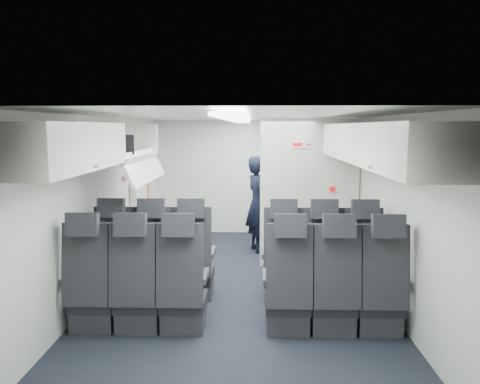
# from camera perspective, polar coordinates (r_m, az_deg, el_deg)

# --- Properties ---
(cabin_shell) EXTENTS (3.41, 6.01, 2.16)m
(cabin_shell) POSITION_cam_1_polar(r_m,az_deg,el_deg) (5.93, -0.11, -0.78)
(cabin_shell) COLOR black
(cabin_shell) RESTS_ON ground
(seat_row_front) EXTENTS (3.33, 0.56, 1.24)m
(seat_row_front) POSITION_cam_1_polar(r_m,az_deg,el_deg) (5.57, -0.27, -8.97)
(seat_row_front) COLOR black
(seat_row_front) RESTS_ON cabin_shell
(seat_row_mid) EXTENTS (3.33, 0.56, 1.24)m
(seat_row_mid) POSITION_cam_1_polar(r_m,az_deg,el_deg) (4.71, -0.62, -12.16)
(seat_row_mid) COLOR black
(seat_row_mid) RESTS_ON cabin_shell
(overhead_bin_left_rear) EXTENTS (0.53, 1.80, 0.40)m
(overhead_bin_left_rear) POSITION_cam_1_polar(r_m,az_deg,el_deg) (4.17, -20.66, 5.19)
(overhead_bin_left_rear) COLOR white
(overhead_bin_left_rear) RESTS_ON cabin_shell
(overhead_bin_left_front_open) EXTENTS (0.64, 1.70, 0.72)m
(overhead_bin_left_front_open) POSITION_cam_1_polar(r_m,az_deg,el_deg) (5.84, -14.52, 4.88)
(overhead_bin_left_front_open) COLOR #9E9E93
(overhead_bin_left_front_open) RESTS_ON cabin_shell
(overhead_bin_right_rear) EXTENTS (0.53, 1.80, 0.40)m
(overhead_bin_right_rear) POSITION_cam_1_polar(r_m,az_deg,el_deg) (4.05, 19.30, 5.19)
(overhead_bin_right_rear) COLOR white
(overhead_bin_right_rear) RESTS_ON cabin_shell
(overhead_bin_right_front) EXTENTS (0.53, 1.70, 0.40)m
(overhead_bin_right_front) POSITION_cam_1_polar(r_m,az_deg,el_deg) (5.74, 14.00, 6.08)
(overhead_bin_right_front) COLOR white
(overhead_bin_right_front) RESTS_ON cabin_shell
(bulkhead_partition) EXTENTS (1.40, 0.15, 2.13)m
(bulkhead_partition) POSITION_cam_1_polar(r_m,az_deg,el_deg) (6.77, 8.41, -0.19)
(bulkhead_partition) COLOR silver
(bulkhead_partition) RESTS_ON cabin_shell
(galley_unit) EXTENTS (0.85, 0.52, 1.90)m
(galley_unit) POSITION_cam_1_polar(r_m,az_deg,el_deg) (8.68, 6.70, 0.78)
(galley_unit) COLOR #939399
(galley_unit) RESTS_ON cabin_shell
(boarding_door) EXTENTS (0.12, 1.27, 1.86)m
(boarding_door) POSITION_cam_1_polar(r_m,az_deg,el_deg) (7.70, -12.04, -0.21)
(boarding_door) COLOR silver
(boarding_door) RESTS_ON cabin_shell
(flight_attendant) EXTENTS (0.54, 0.66, 1.56)m
(flight_attendant) POSITION_cam_1_polar(r_m,az_deg,el_deg) (7.61, 2.17, -1.45)
(flight_attendant) COLOR black
(flight_attendant) RESTS_ON ground
(carry_on_bag) EXTENTS (0.43, 0.35, 0.22)m
(carry_on_bag) POSITION_cam_1_polar(r_m,az_deg,el_deg) (5.63, -14.71, 5.61)
(carry_on_bag) COLOR black
(carry_on_bag) RESTS_ON overhead_bin_left_front_open
(papers) EXTENTS (0.19, 0.03, 0.13)m
(papers) POSITION_cam_1_polar(r_m,az_deg,el_deg) (7.53, 3.63, 0.12)
(papers) COLOR white
(papers) RESTS_ON flight_attendant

